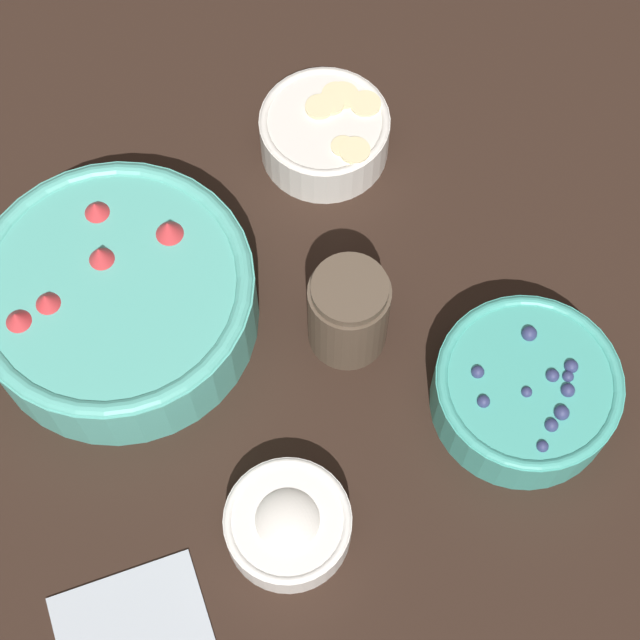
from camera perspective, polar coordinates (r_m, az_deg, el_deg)
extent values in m
plane|color=black|center=(1.04, -4.46, -1.44)|extent=(4.00, 4.00, 0.00)
cylinder|color=#56B7A8|center=(1.03, -10.71, 1.02)|extent=(0.26, 0.26, 0.07)
torus|color=#56B7A8|center=(1.00, -11.03, 1.82)|extent=(0.26, 0.26, 0.02)
cylinder|color=red|center=(1.01, -10.92, 1.54)|extent=(0.21, 0.21, 0.02)
cone|color=red|center=(1.01, -11.63, 3.40)|extent=(0.04, 0.04, 0.02)
cone|color=red|center=(1.01, -7.85, 4.93)|extent=(0.04, 0.04, 0.02)
cone|color=red|center=(1.03, -11.85, 5.80)|extent=(0.04, 0.04, 0.02)
cone|color=red|center=(1.00, -14.36, 1.00)|extent=(0.04, 0.04, 0.02)
cone|color=red|center=(1.00, -15.84, 0.06)|extent=(0.04, 0.04, 0.02)
cylinder|color=#47AD9E|center=(1.01, 10.86, -3.78)|extent=(0.17, 0.17, 0.06)
torus|color=#47AD9E|center=(0.98, 11.12, -3.24)|extent=(0.17, 0.17, 0.01)
cylinder|color=navy|center=(0.99, 11.03, -3.43)|extent=(0.14, 0.14, 0.02)
sphere|color=navy|center=(0.98, 12.29, -2.92)|extent=(0.01, 0.01, 0.01)
sphere|color=navy|center=(0.97, 12.24, -5.51)|extent=(0.01, 0.01, 0.01)
sphere|color=navy|center=(0.99, 13.25, -2.43)|extent=(0.01, 0.01, 0.01)
sphere|color=navy|center=(0.96, 8.71, -4.32)|extent=(0.01, 0.01, 0.01)
sphere|color=navy|center=(0.97, 12.76, -4.85)|extent=(0.01, 0.01, 0.01)
sphere|color=navy|center=(1.00, 11.10, -0.72)|extent=(0.01, 0.01, 0.01)
sphere|color=navy|center=(0.98, 13.08, -3.68)|extent=(0.01, 0.01, 0.01)
sphere|color=navy|center=(0.97, 10.96, -3.80)|extent=(0.01, 0.01, 0.01)
sphere|color=navy|center=(0.99, 13.09, -2.96)|extent=(0.01, 0.01, 0.01)
sphere|color=navy|center=(0.96, 11.78, -6.62)|extent=(0.01, 0.01, 0.01)
sphere|color=navy|center=(0.97, 8.41, -2.76)|extent=(0.01, 0.01, 0.01)
cylinder|color=white|center=(1.12, 0.24, 9.83)|extent=(0.13, 0.13, 0.05)
torus|color=white|center=(1.10, 0.25, 10.53)|extent=(0.13, 0.13, 0.01)
cylinder|color=beige|center=(1.11, 0.24, 10.29)|extent=(0.11, 0.11, 0.02)
cylinder|color=beige|center=(1.08, 1.23, 9.22)|extent=(0.02, 0.02, 0.00)
cylinder|color=beige|center=(1.12, 1.21, 11.85)|extent=(0.03, 0.03, 0.00)
cylinder|color=beige|center=(1.11, -0.03, 11.26)|extent=(0.03, 0.03, 0.01)
cylinder|color=beige|center=(1.12, 0.86, 11.93)|extent=(0.03, 0.03, 0.00)
cylinder|color=beige|center=(1.08, 1.87, 8.99)|extent=(0.03, 0.03, 0.01)
cylinder|color=beige|center=(1.11, 2.44, 11.42)|extent=(0.03, 0.03, 0.01)
cylinder|color=beige|center=(1.11, 0.55, 11.46)|extent=(0.03, 0.03, 0.01)
cylinder|color=white|center=(0.96, -1.71, -10.89)|extent=(0.11, 0.11, 0.04)
torus|color=white|center=(0.94, -1.74, -10.63)|extent=(0.11, 0.11, 0.01)
cylinder|color=white|center=(0.95, -1.73, -10.72)|extent=(0.09, 0.09, 0.01)
ellipsoid|color=white|center=(0.94, -1.74, -10.63)|extent=(0.06, 0.06, 0.03)
cylinder|color=brown|center=(1.00, 1.52, 0.33)|extent=(0.08, 0.08, 0.10)
cylinder|color=#512D1E|center=(1.01, 1.51, 0.14)|extent=(0.06, 0.06, 0.07)
cylinder|color=brown|center=(0.95, 1.60, 1.66)|extent=(0.07, 0.07, 0.01)
cube|color=#B2BCC6|center=(0.97, -10.05, -15.63)|extent=(0.15, 0.12, 0.01)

